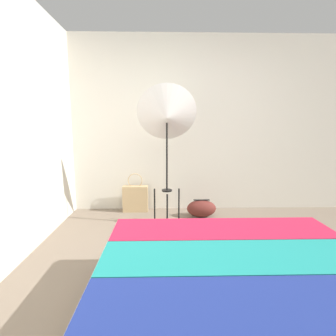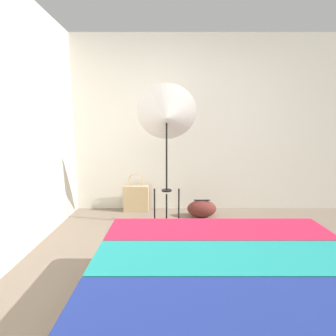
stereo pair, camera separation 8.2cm
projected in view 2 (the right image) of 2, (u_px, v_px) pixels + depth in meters
ground_plane at (203, 288)px, 2.09m from camera, size 14.00×14.00×0.00m
wall_back at (187, 125)px, 3.94m from camera, size 8.00×0.05×2.60m
wall_side_left at (37, 124)px, 2.87m from camera, size 0.05×8.00×2.60m
bed at (240, 317)px, 1.45m from camera, size 1.84×1.98×0.47m
photo_umbrella at (167, 116)px, 3.23m from camera, size 0.75×0.48×1.79m
tote_bag at (137, 198)px, 3.96m from camera, size 0.37×0.13×0.58m
duffel_bag at (202, 209)px, 3.71m from camera, size 0.41×0.24×0.25m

